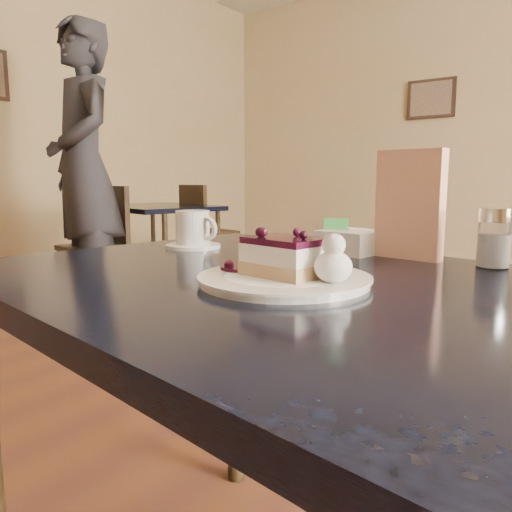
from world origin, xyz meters
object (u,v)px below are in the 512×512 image
Objects in this scene: dessert_plate at (284,280)px; bg_table_far_left at (160,281)px; cheesecake_slice at (284,257)px; main_table at (304,326)px; coffee_set at (194,231)px; patron at (84,168)px.

dessert_plate is 0.15× the size of bg_table_far_left.
dessert_plate is at bearing 143.87° from cheesecake_slice.
main_table is 3.29m from bg_table_far_left.
coffee_set is at bearing 165.83° from main_table.
patron is at bearing 150.50° from dessert_plate.
coffee_set is at bearing 159.75° from cheesecake_slice.
dessert_plate is 3.32m from bg_table_far_left.
coffee_set is (-0.38, 0.21, 0.03)m from dessert_plate.
main_table is at bearing -23.04° from coffee_set.
dessert_plate is 1.88× the size of coffee_set.
main_table is 0.43m from coffee_set.
coffee_set is 0.07× the size of patron.
patron is at bearing 160.29° from main_table.
cheesecake_slice is at bearing -26.92° from bg_table_far_left.
coffee_set is 0.08× the size of bg_table_far_left.
bg_table_far_left is at bearing 140.41° from dessert_plate.
patron is (-2.42, 1.32, 0.30)m from main_table.
patron is at bearing -69.47° from bg_table_far_left.
dessert_plate is at bearing -29.12° from coffee_set.
bg_table_far_left is 1.13m from patron.
coffee_set is 2.35m from patron.
cheesecake_slice is 0.07× the size of patron.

